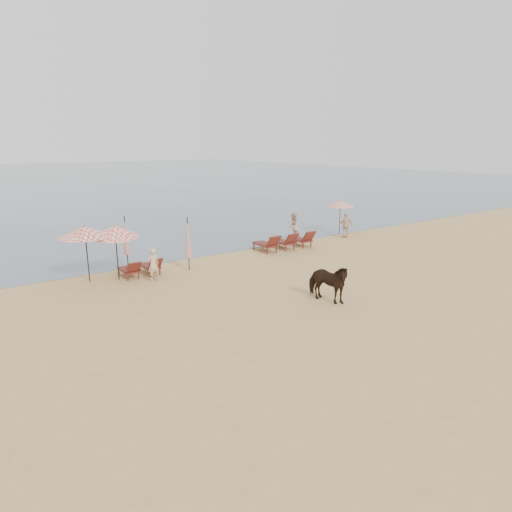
{
  "coord_description": "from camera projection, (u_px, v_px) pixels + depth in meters",
  "views": [
    {
      "loc": [
        -10.2,
        -9.83,
        5.78
      ],
      "look_at": [
        0.0,
        5.0,
        1.1
      ],
      "focal_mm": 30.0,
      "sensor_mm": 36.0,
      "label": 1
    }
  ],
  "objects": [
    {
      "name": "ground",
      "position": [
        337.0,
        316.0,
        14.89
      ],
      "size": [
        120.0,
        120.0,
        0.0
      ],
      "primitive_type": "plane",
      "color": "tan",
      "rests_on": "ground"
    },
    {
      "name": "lounger_cluster_right",
      "position": [
        285.0,
        241.0,
        24.36
      ],
      "size": [
        3.26,
        1.99,
        0.7
      ],
      "rotation": [
        0.0,
        0.0,
        -0.04
      ],
      "color": "#5F2716",
      "rests_on": "ground"
    },
    {
      "name": "umbrella_closed_left",
      "position": [
        126.0,
        236.0,
        20.68
      ],
      "size": [
        0.3,
        0.3,
        2.5
      ],
      "rotation": [
        0.0,
        0.0,
        0.31
      ],
      "color": "black",
      "rests_on": "ground"
    },
    {
      "name": "sea",
      "position": [
        25.0,
        177.0,
        78.68
      ],
      "size": [
        160.0,
        140.0,
        0.06
      ],
      "primitive_type": "cube",
      "color": "#51606B",
      "rests_on": "ground"
    },
    {
      "name": "umbrella_open_left_a",
      "position": [
        85.0,
        232.0,
        18.11
      ],
      "size": [
        2.18,
        2.18,
        2.48
      ],
      "rotation": [
        0.0,
        0.0,
        -0.28
      ],
      "color": "black",
      "rests_on": "ground"
    },
    {
      "name": "cow",
      "position": [
        327.0,
        283.0,
        16.07
      ],
      "size": [
        1.3,
        1.97,
        1.53
      ],
      "primitive_type": "imported",
      "rotation": [
        0.0,
        0.0,
        0.28
      ],
      "color": "black",
      "rests_on": "ground"
    },
    {
      "name": "umbrella_open_right",
      "position": [
        341.0,
        203.0,
        28.16
      ],
      "size": [
        1.87,
        1.87,
        2.28
      ],
      "rotation": [
        0.0,
        0.0,
        -0.4
      ],
      "color": "black",
      "rests_on": "ground"
    },
    {
      "name": "beachgoer_right_b",
      "position": [
        346.0,
        225.0,
        27.34
      ],
      "size": [
        1.02,
        0.64,
        1.61
      ],
      "primitive_type": "imported",
      "rotation": [
        0.0,
        0.0,
        2.86
      ],
      "color": "#E1B28D",
      "rests_on": "ground"
    },
    {
      "name": "beachgoer_right_a",
      "position": [
        293.0,
        227.0,
        26.47
      ],
      "size": [
        1.06,
        1.06,
        1.73
      ],
      "primitive_type": "imported",
      "rotation": [
        0.0,
        0.0,
        3.92
      ],
      "color": "tan",
      "rests_on": "ground"
    },
    {
      "name": "umbrella_open_left_b",
      "position": [
        115.0,
        231.0,
        18.45
      ],
      "size": [
        1.98,
        2.02,
        2.52
      ],
      "rotation": [
        0.0,
        0.0,
        -0.15
      ],
      "color": "black",
      "rests_on": "ground"
    },
    {
      "name": "umbrella_closed_right",
      "position": [
        188.0,
        238.0,
        19.98
      ],
      "size": [
        0.31,
        0.31,
        2.57
      ],
      "rotation": [
        0.0,
        0.0,
        0.15
      ],
      "color": "black",
      "rests_on": "ground"
    },
    {
      "name": "lounger_cluster_left",
      "position": [
        141.0,
        267.0,
        19.4
      ],
      "size": [
        1.68,
        1.62,
        0.58
      ],
      "rotation": [
        0.0,
        0.0,
        0.04
      ],
      "color": "#5F2716",
      "rests_on": "ground"
    },
    {
      "name": "beachgoer_left",
      "position": [
        153.0,
        265.0,
        18.59
      ],
      "size": [
        0.56,
        0.39,
        1.47
      ],
      "primitive_type": "imported",
      "rotation": [
        0.0,
        0.0,
        3.21
      ],
      "color": "#D8AB87",
      "rests_on": "ground"
    }
  ]
}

